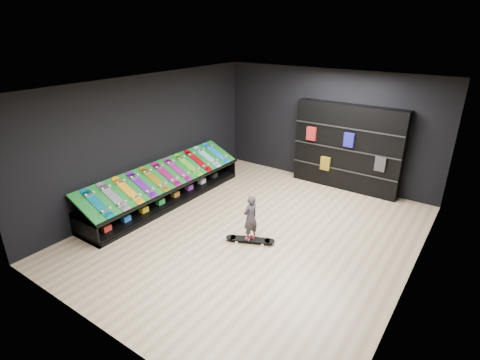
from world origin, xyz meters
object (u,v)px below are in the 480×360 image
Objects in this scene: display_rack at (166,192)px; child at (250,226)px; back_shelving at (347,148)px; floor_skateboard at (250,241)px.

child is at bearing -7.92° from display_rack.
back_shelving is (3.21, 3.32, 0.85)m from display_rack.
back_shelving is at bearing 45.93° from display_rack.
child reaches higher than floor_skateboard.
display_rack is 4.59× the size of floor_skateboard.
floor_skateboard is (-0.52, -3.70, -1.06)m from back_shelving.
display_rack reaches higher than floor_skateboard.
child reaches higher than display_rack.
back_shelving is at bearing 57.34° from floor_skateboard.
child is (0.00, 0.00, 0.33)m from floor_skateboard.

